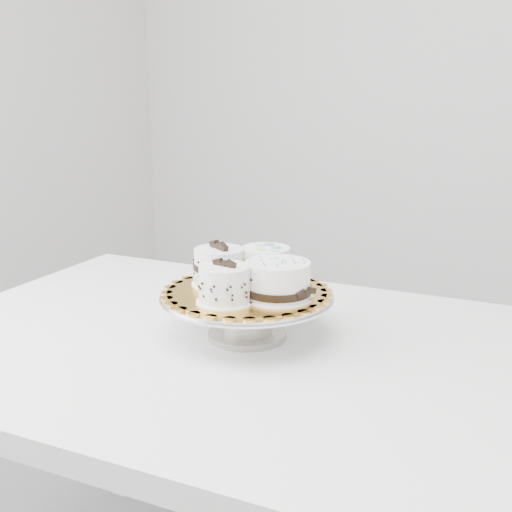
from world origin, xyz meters
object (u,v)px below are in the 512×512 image
Objects in this scene: table at (244,375)px; cake_banded at (219,268)px; cake_dots at (266,264)px; cake_ribbon at (278,281)px; cake_board at (247,292)px; cake_swirl at (225,285)px; cake_stand at (247,307)px.

table is 0.21m from cake_banded.
table is 12.37× the size of cake_dots.
cake_banded is 0.14m from cake_ribbon.
cake_ribbon is at bearing 0.80° from cake_board.
cake_swirl is (-0.00, -0.05, 0.19)m from table.
cake_stand is at bearing 16.30° from cake_banded.
cake_stand is at bearing 102.33° from table.
cake_swirl is (0.01, -0.08, 0.03)m from cake_board.
cake_ribbon is (0.07, 0.00, 0.03)m from cake_board.
table is at bearing -68.71° from cake_dots.
cake_dots is at bearing 149.66° from cake_ribbon.
cake_board is 2.92× the size of cake_swirl.
cake_banded is at bearing 176.10° from cake_board.
cake_board reaches higher than cake_stand.
cake_dots is (-0.01, 0.07, 0.07)m from cake_stand.
table is 0.13m from cake_stand.
cake_banded is (-0.08, 0.03, 0.20)m from table.
cake_dots is 0.82× the size of cake_ribbon.
cake_ribbon reaches higher than cake_stand.
cake_ribbon is (0.07, 0.00, 0.06)m from cake_stand.
cake_dots is at bearing 64.35° from cake_banded.
cake_dots is at bearing 95.28° from cake_swirl.
cake_swirl is at bearing -25.43° from cake_banded.
table is 13.97× the size of cake_swirl.
cake_swirl reaches higher than cake_board.
cake_banded is at bearing -170.17° from cake_ribbon.
cake_banded is at bearing -124.31° from cake_dots.
cake_stand is 0.10m from cake_swirl.
cake_ribbon is at bearing 50.80° from cake_swirl.
cake_ribbon is (0.08, -0.07, -0.00)m from cake_dots.
cake_stand is at bearing -167.80° from cake_ribbon.
cake_board is 0.08m from cake_swirl.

